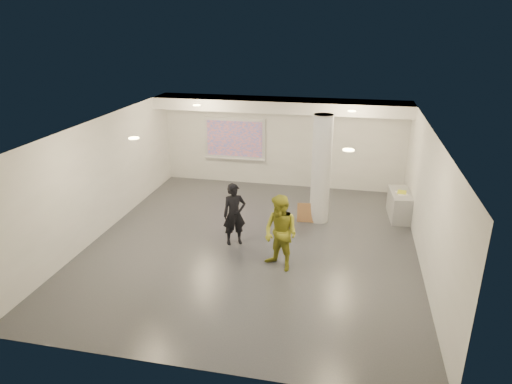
% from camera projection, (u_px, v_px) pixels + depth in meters
% --- Properties ---
extents(floor, '(8.00, 9.00, 0.01)m').
position_uv_depth(floor, '(253.00, 244.00, 11.49)').
color(floor, '#3B3D42').
rests_on(floor, ground).
extents(ceiling, '(8.00, 9.00, 0.01)m').
position_uv_depth(ceiling, '(252.00, 127.00, 10.43)').
color(ceiling, silver).
rests_on(ceiling, floor).
extents(wall_back, '(8.00, 0.01, 3.00)m').
position_uv_depth(wall_back, '(282.00, 142.00, 15.08)').
color(wall_back, silver).
rests_on(wall_back, floor).
extents(wall_front, '(8.00, 0.01, 3.00)m').
position_uv_depth(wall_front, '(188.00, 289.00, 6.84)').
color(wall_front, silver).
rests_on(wall_front, floor).
extents(wall_left, '(0.01, 9.00, 3.00)m').
position_uv_depth(wall_left, '(101.00, 177.00, 11.74)').
color(wall_left, silver).
rests_on(wall_left, floor).
extents(wall_right, '(0.01, 9.00, 3.00)m').
position_uv_depth(wall_right, '(427.00, 201.00, 10.18)').
color(wall_right, silver).
rests_on(wall_right, floor).
extents(soffit_band, '(8.00, 1.10, 0.36)m').
position_uv_depth(soffit_band, '(280.00, 105.00, 14.11)').
color(soffit_band, white).
rests_on(soffit_band, ceiling).
extents(downlight_nw, '(0.22, 0.22, 0.02)m').
position_uv_depth(downlight_nw, '(197.00, 105.00, 13.15)').
color(downlight_nw, '#FFE997').
rests_on(downlight_nw, ceiling).
extents(downlight_ne, '(0.22, 0.22, 0.02)m').
position_uv_depth(downlight_ne, '(352.00, 111.00, 12.29)').
color(downlight_ne, '#FFE997').
rests_on(downlight_ne, ceiling).
extents(downlight_sw, '(0.22, 0.22, 0.02)m').
position_uv_depth(downlight_sw, '(134.00, 138.00, 9.49)').
color(downlight_sw, '#FFE997').
rests_on(downlight_sw, ceiling).
extents(downlight_se, '(0.22, 0.22, 0.02)m').
position_uv_depth(downlight_se, '(348.00, 150.00, 8.63)').
color(downlight_se, '#FFE997').
rests_on(downlight_se, ceiling).
extents(column, '(0.52, 0.52, 3.00)m').
position_uv_depth(column, '(321.00, 170.00, 12.31)').
color(column, silver).
rests_on(column, floor).
extents(projection_screen, '(2.10, 0.13, 1.42)m').
position_uv_depth(projection_screen, '(235.00, 139.00, 15.34)').
color(projection_screen, silver).
rests_on(projection_screen, wall_back).
extents(credenza, '(0.63, 1.33, 0.76)m').
position_uv_depth(credenza, '(400.00, 205.00, 12.91)').
color(credenza, gray).
rests_on(credenza, floor).
extents(papers_stack, '(0.36, 0.41, 0.02)m').
position_uv_depth(papers_stack, '(402.00, 194.00, 12.67)').
color(papers_stack, white).
rests_on(papers_stack, credenza).
extents(postit_pad, '(0.28, 0.35, 0.03)m').
position_uv_depth(postit_pad, '(402.00, 192.00, 12.73)').
color(postit_pad, yellow).
rests_on(postit_pad, credenza).
extents(cardboard_back, '(0.51, 0.19, 0.54)m').
position_uv_depth(cardboard_back, '(306.00, 213.00, 12.66)').
color(cardboard_back, '#97673D').
rests_on(cardboard_back, floor).
extents(cardboard_front, '(0.49, 0.22, 0.52)m').
position_uv_depth(cardboard_front, '(311.00, 213.00, 12.65)').
color(cardboard_front, '#97673D').
rests_on(cardboard_front, floor).
extents(woman, '(0.69, 0.60, 1.58)m').
position_uv_depth(woman, '(234.00, 214.00, 11.26)').
color(woman, black).
rests_on(woman, floor).
extents(man, '(1.07, 1.00, 1.74)m').
position_uv_depth(man, '(281.00, 233.00, 10.07)').
color(man, '#999926').
rests_on(man, floor).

